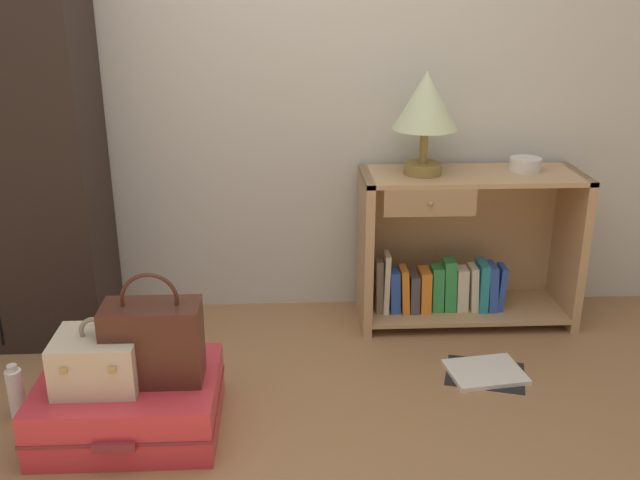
{
  "coord_description": "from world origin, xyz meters",
  "views": [
    {
      "loc": [
        0.12,
        -1.83,
        1.54
      ],
      "look_at": [
        0.25,
        0.87,
        0.55
      ],
      "focal_mm": 40.06,
      "sensor_mm": 36.0,
      "label": 1
    }
  ],
  "objects_px": {
    "bowl": "(525,164)",
    "bottle": "(16,393)",
    "bookshelf": "(460,251)",
    "open_book_on_floor": "(485,372)",
    "train_case": "(98,360)",
    "table_lamp": "(426,105)",
    "handbag": "(153,341)",
    "suitcase_large": "(130,404)"
  },
  "relations": [
    {
      "from": "bottle",
      "to": "table_lamp",
      "type": "bearing_deg",
      "value": 24.37
    },
    {
      "from": "bowl",
      "to": "bottle",
      "type": "distance_m",
      "value": 2.32
    },
    {
      "from": "bookshelf",
      "to": "suitcase_large",
      "type": "distance_m",
      "value": 1.64
    },
    {
      "from": "table_lamp",
      "to": "train_case",
      "type": "xyz_separation_m",
      "value": [
        -1.27,
        -0.87,
        -0.72
      ]
    },
    {
      "from": "train_case",
      "to": "bookshelf",
      "type": "bearing_deg",
      "value": 31.12
    },
    {
      "from": "bottle",
      "to": "handbag",
      "type": "bearing_deg",
      "value": -11.42
    },
    {
      "from": "suitcase_large",
      "to": "bottle",
      "type": "height_order",
      "value": "bottle"
    },
    {
      "from": "bowl",
      "to": "train_case",
      "type": "distance_m",
      "value": 2.01
    },
    {
      "from": "handbag",
      "to": "bottle",
      "type": "distance_m",
      "value": 0.61
    },
    {
      "from": "table_lamp",
      "to": "suitcase_large",
      "type": "relative_size",
      "value": 0.71
    },
    {
      "from": "train_case",
      "to": "handbag",
      "type": "distance_m",
      "value": 0.2
    },
    {
      "from": "bookshelf",
      "to": "bowl",
      "type": "height_order",
      "value": "bowl"
    },
    {
      "from": "suitcase_large",
      "to": "train_case",
      "type": "relative_size",
      "value": 2.24
    },
    {
      "from": "suitcase_large",
      "to": "handbag",
      "type": "relative_size",
      "value": 1.58
    },
    {
      "from": "suitcase_large",
      "to": "bookshelf",
      "type": "bearing_deg",
      "value": 31.55
    },
    {
      "from": "bookshelf",
      "to": "open_book_on_floor",
      "type": "height_order",
      "value": "bookshelf"
    },
    {
      "from": "bottle",
      "to": "train_case",
      "type": "bearing_deg",
      "value": -20.81
    },
    {
      "from": "handbag",
      "to": "bottle",
      "type": "xyz_separation_m",
      "value": [
        -0.54,
        0.11,
        -0.26
      ]
    },
    {
      "from": "table_lamp",
      "to": "handbag",
      "type": "bearing_deg",
      "value": -141.95
    },
    {
      "from": "table_lamp",
      "to": "bottle",
      "type": "relative_size",
      "value": 2.08
    },
    {
      "from": "handbag",
      "to": "bottle",
      "type": "height_order",
      "value": "handbag"
    },
    {
      "from": "open_book_on_floor",
      "to": "bottle",
      "type": "bearing_deg",
      "value": -173.22
    },
    {
      "from": "train_case",
      "to": "bottle",
      "type": "relative_size",
      "value": 1.31
    },
    {
      "from": "train_case",
      "to": "open_book_on_floor",
      "type": "relative_size",
      "value": 0.76
    },
    {
      "from": "handbag",
      "to": "bowl",
      "type": "bearing_deg",
      "value": 29.42
    },
    {
      "from": "bowl",
      "to": "bottle",
      "type": "xyz_separation_m",
      "value": [
        -2.1,
        -0.77,
        -0.65
      ]
    },
    {
      "from": "bookshelf",
      "to": "bottle",
      "type": "xyz_separation_m",
      "value": [
        -1.82,
        -0.75,
        -0.24
      ]
    },
    {
      "from": "bowl",
      "to": "train_case",
      "type": "relative_size",
      "value": 0.49
    },
    {
      "from": "bowl",
      "to": "handbag",
      "type": "bearing_deg",
      "value": -150.58
    },
    {
      "from": "train_case",
      "to": "bottle",
      "type": "bearing_deg",
      "value": 159.19
    },
    {
      "from": "suitcase_large",
      "to": "open_book_on_floor",
      "type": "distance_m",
      "value": 1.43
    },
    {
      "from": "bowl",
      "to": "bookshelf",
      "type": "bearing_deg",
      "value": -176.67
    },
    {
      "from": "bowl",
      "to": "handbag",
      "type": "height_order",
      "value": "bowl"
    },
    {
      "from": "bookshelf",
      "to": "bottle",
      "type": "height_order",
      "value": "bookshelf"
    },
    {
      "from": "train_case",
      "to": "bottle",
      "type": "xyz_separation_m",
      "value": [
        -0.35,
        0.13,
        -0.21
      ]
    },
    {
      "from": "table_lamp",
      "to": "train_case",
      "type": "bearing_deg",
      "value": -145.54
    },
    {
      "from": "train_case",
      "to": "open_book_on_floor",
      "type": "xyz_separation_m",
      "value": [
        1.47,
        0.35,
        -0.3
      ]
    },
    {
      "from": "bookshelf",
      "to": "suitcase_large",
      "type": "height_order",
      "value": "bookshelf"
    },
    {
      "from": "train_case",
      "to": "open_book_on_floor",
      "type": "height_order",
      "value": "train_case"
    },
    {
      "from": "table_lamp",
      "to": "train_case",
      "type": "height_order",
      "value": "table_lamp"
    },
    {
      "from": "table_lamp",
      "to": "bottle",
      "type": "xyz_separation_m",
      "value": [
        -1.62,
        -0.73,
        -0.93
      ]
    },
    {
      "from": "table_lamp",
      "to": "handbag",
      "type": "distance_m",
      "value": 1.52
    }
  ]
}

